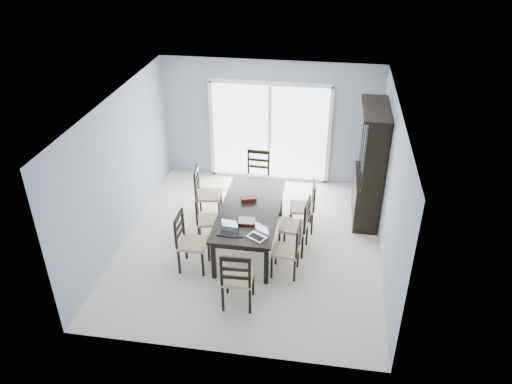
% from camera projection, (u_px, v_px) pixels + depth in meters
% --- Properties ---
extents(floor, '(5.00, 5.00, 0.00)m').
position_uv_depth(floor, '(250.00, 244.00, 8.85)').
color(floor, silver).
rests_on(floor, ground).
extents(ceiling, '(5.00, 5.00, 0.00)m').
position_uv_depth(ceiling, '(249.00, 104.00, 7.55)').
color(ceiling, white).
rests_on(ceiling, back_wall).
extents(back_wall, '(4.50, 0.02, 2.60)m').
position_uv_depth(back_wall, '(270.00, 122.00, 10.34)').
color(back_wall, '#8F9AAB').
rests_on(back_wall, floor).
extents(wall_left, '(0.02, 5.00, 2.60)m').
position_uv_depth(wall_left, '(120.00, 170.00, 8.50)').
color(wall_left, '#8F9AAB').
rests_on(wall_left, floor).
extents(wall_right, '(0.02, 5.00, 2.60)m').
position_uv_depth(wall_right, '(390.00, 190.00, 7.90)').
color(wall_right, '#8F9AAB').
rests_on(wall_right, floor).
extents(balcony, '(4.50, 2.00, 0.10)m').
position_uv_depth(balcony, '(275.00, 159.00, 11.87)').
color(balcony, gray).
rests_on(balcony, ground).
extents(railing, '(4.50, 0.06, 1.10)m').
position_uv_depth(railing, '(280.00, 120.00, 12.42)').
color(railing, '#99999E').
rests_on(railing, balcony).
extents(dining_table, '(1.00, 2.20, 0.75)m').
position_uv_depth(dining_table, '(250.00, 212.00, 8.52)').
color(dining_table, black).
rests_on(dining_table, floor).
extents(china_hutch, '(0.50, 1.38, 2.20)m').
position_uv_depth(china_hutch, '(370.00, 166.00, 9.11)').
color(china_hutch, black).
rests_on(china_hutch, floor).
extents(sliding_door, '(2.52, 0.05, 2.18)m').
position_uv_depth(sliding_door, '(270.00, 132.00, 10.42)').
color(sliding_door, silver).
rests_on(sliding_door, floor).
extents(chair_left_near, '(0.45, 0.44, 1.16)m').
position_uv_depth(chair_left_near, '(187.00, 236.00, 8.00)').
color(chair_left_near, black).
rests_on(chair_left_near, floor).
extents(chair_left_mid, '(0.49, 0.48, 1.07)m').
position_uv_depth(chair_left_mid, '(203.00, 214.00, 8.65)').
color(chair_left_mid, black).
rests_on(chair_left_mid, floor).
extents(chair_left_far, '(0.51, 0.50, 1.19)m').
position_uv_depth(chair_left_far, '(203.00, 188.00, 9.30)').
color(chair_left_far, black).
rests_on(chair_left_far, floor).
extents(chair_right_near, '(0.44, 0.43, 1.08)m').
position_uv_depth(chair_right_near, '(291.00, 245.00, 7.86)').
color(chair_right_near, black).
rests_on(chair_right_near, floor).
extents(chair_right_mid, '(0.51, 0.49, 1.17)m').
position_uv_depth(chair_right_mid, '(300.00, 221.00, 8.37)').
color(chair_right_mid, black).
rests_on(chair_right_mid, floor).
extents(chair_right_far, '(0.47, 0.46, 1.11)m').
position_uv_depth(chair_right_far, '(307.00, 201.00, 8.98)').
color(chair_right_far, black).
rests_on(chair_right_far, floor).
extents(chair_end_near, '(0.46, 0.47, 1.18)m').
position_uv_depth(chair_end_near, '(237.00, 275.00, 7.15)').
color(chair_end_near, black).
rests_on(chair_end_near, floor).
extents(chair_end_far, '(0.47, 0.48, 1.21)m').
position_uv_depth(chair_end_far, '(257.00, 171.00, 9.87)').
color(chair_end_far, black).
rests_on(chair_end_far, floor).
extents(laptop_dark, '(0.31, 0.23, 0.20)m').
position_uv_depth(laptop_dark, '(227.00, 230.00, 7.80)').
color(laptop_dark, black).
rests_on(laptop_dark, dining_table).
extents(laptop_silver, '(0.35, 0.32, 0.20)m').
position_uv_depth(laptop_silver, '(257.00, 235.00, 7.70)').
color(laptop_silver, silver).
rests_on(laptop_silver, dining_table).
extents(book_stack, '(0.28, 0.22, 0.04)m').
position_uv_depth(book_stack, '(246.00, 221.00, 8.07)').
color(book_stack, maroon).
rests_on(book_stack, dining_table).
extents(cell_phone, '(0.12, 0.08, 0.01)m').
position_uv_depth(cell_phone, '(240.00, 236.00, 7.74)').
color(cell_phone, black).
rests_on(cell_phone, dining_table).
extents(game_box, '(0.29, 0.21, 0.06)m').
position_uv_depth(game_box, '(249.00, 199.00, 8.67)').
color(game_box, '#4D140F').
rests_on(game_box, dining_table).
extents(hot_tub, '(1.99, 1.78, 1.02)m').
position_uv_depth(hot_tub, '(245.00, 134.00, 11.75)').
color(hot_tub, maroon).
rests_on(hot_tub, balcony).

